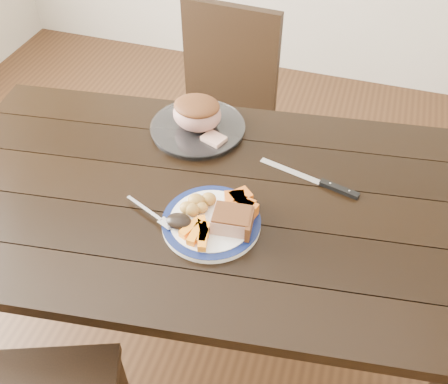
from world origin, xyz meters
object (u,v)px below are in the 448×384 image
(chair_far, at_px, (221,107))
(roast_joint, at_px, (197,114))
(fork, at_px, (153,215))
(carving_knife, at_px, (327,184))
(dining_table, at_px, (201,215))
(dinner_plate, at_px, (211,223))
(pork_slice, at_px, (232,220))
(serving_platter, at_px, (198,129))

(chair_far, bearing_deg, roast_joint, 102.18)
(fork, relative_size, roast_joint, 1.06)
(chair_far, relative_size, carving_knife, 2.95)
(fork, relative_size, carving_knife, 0.54)
(roast_joint, bearing_deg, dining_table, -69.13)
(fork, bearing_deg, carving_knife, 55.95)
(dinner_plate, bearing_deg, carving_knife, 41.73)
(dining_table, height_order, roast_joint, roast_joint)
(dining_table, distance_m, chair_far, 0.77)
(pork_slice, height_order, roast_joint, roast_joint)
(carving_knife, bearing_deg, serving_platter, 177.89)
(dining_table, relative_size, roast_joint, 10.63)
(chair_far, distance_m, pork_slice, 0.94)
(dinner_plate, relative_size, roast_joint, 1.70)
(dining_table, height_order, chair_far, chair_far)
(roast_joint, bearing_deg, dinner_plate, -65.26)
(serving_platter, xyz_separation_m, fork, (0.02, -0.41, 0.01))
(carving_knife, bearing_deg, pork_slice, -116.38)
(carving_knife, bearing_deg, roast_joint, 177.89)
(dining_table, distance_m, serving_platter, 0.31)
(pork_slice, relative_size, carving_knife, 0.33)
(fork, distance_m, roast_joint, 0.42)
(fork, xyz_separation_m, roast_joint, (-0.02, 0.41, 0.05))
(pork_slice, xyz_separation_m, fork, (-0.22, -0.03, -0.02))
(chair_far, bearing_deg, serving_platter, 102.18)
(serving_platter, xyz_separation_m, pork_slice, (0.24, -0.39, 0.03))
(fork, height_order, carving_knife, fork)
(roast_joint, bearing_deg, serving_platter, 0.00)
(pork_slice, distance_m, fork, 0.22)
(chair_far, height_order, carving_knife, chair_far)
(dining_table, xyz_separation_m, serving_platter, (-0.11, 0.28, 0.10))
(serving_platter, bearing_deg, carving_knife, -16.41)
(dining_table, relative_size, fork, 10.03)
(chair_far, bearing_deg, pork_slice, 113.55)
(chair_far, relative_size, serving_platter, 3.03)
(serving_platter, xyz_separation_m, carving_knife, (0.45, -0.13, -0.00))
(serving_platter, height_order, pork_slice, pork_slice)
(roast_joint, bearing_deg, carving_knife, -16.41)
(chair_far, height_order, dinner_plate, chair_far)
(serving_platter, bearing_deg, dinner_plate, -65.26)
(dinner_plate, relative_size, serving_platter, 0.89)
(dining_table, bearing_deg, roast_joint, 110.87)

